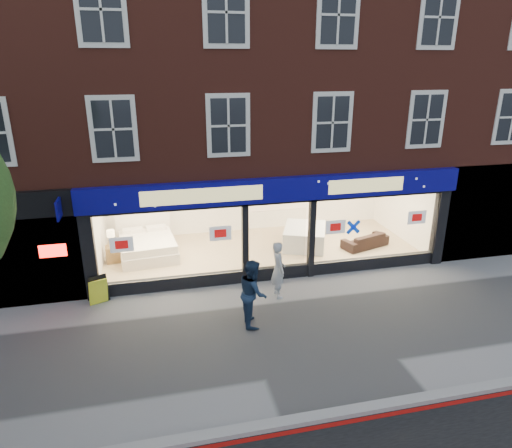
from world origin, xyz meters
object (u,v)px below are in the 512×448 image
object	(u,v)px
mattress_stack	(305,236)
pedestrian_grey	(278,270)
sofa	(365,240)
display_bed	(147,245)
pedestrian_blue	(253,293)
a_board	(99,290)

from	to	relation	value
mattress_stack	pedestrian_grey	xyz separation A→B (m)	(-1.91, -3.26, 0.38)
mattress_stack	sofa	xyz separation A→B (m)	(2.10, -0.59, -0.10)
display_bed	pedestrian_blue	distance (m)	5.65
pedestrian_grey	pedestrian_blue	bearing A→B (deg)	139.33
sofa	display_bed	bearing A→B (deg)	-25.98
mattress_stack	pedestrian_blue	distance (m)	5.41
a_board	sofa	bearing A→B (deg)	-9.44
pedestrian_grey	pedestrian_blue	size ratio (longest dim) A/B	0.95
pedestrian_grey	a_board	bearing A→B (deg)	80.11
sofa	pedestrian_blue	xyz separation A→B (m)	(-5.04, -3.94, 0.53)
a_board	pedestrian_grey	bearing A→B (deg)	-29.87
pedestrian_blue	pedestrian_grey	bearing A→B (deg)	-34.36
sofa	a_board	world-z (taller)	a_board
display_bed	mattress_stack	distance (m)	5.59
mattress_stack	pedestrian_grey	size ratio (longest dim) A/B	1.32
a_board	pedestrian_grey	xyz separation A→B (m)	(5.01, -0.73, 0.44)
pedestrian_grey	pedestrian_blue	distance (m)	1.63
display_bed	a_board	distance (m)	3.28
mattress_stack	pedestrian_blue	xyz separation A→B (m)	(-2.94, -4.52, 0.43)
display_bed	a_board	xyz separation A→B (m)	(-1.35, -2.99, -0.07)
mattress_stack	pedestrian_blue	size ratio (longest dim) A/B	1.25
mattress_stack	a_board	world-z (taller)	mattress_stack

